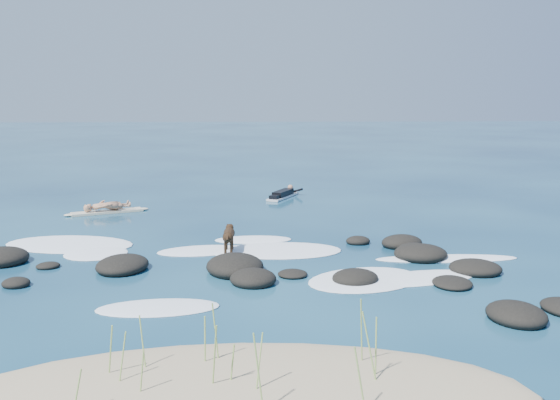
{
  "coord_description": "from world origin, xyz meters",
  "views": [
    {
      "loc": [
        0.22,
        -16.55,
        4.46
      ],
      "look_at": [
        1.14,
        4.0,
        0.9
      ],
      "focal_mm": 40.0,
      "sensor_mm": 36.0,
      "label": 1
    }
  ],
  "objects": [
    {
      "name": "dog",
      "position": [
        -0.45,
        0.51,
        0.52
      ],
      "size": [
        0.33,
        1.24,
        0.79
      ],
      "rotation": [
        0.0,
        0.0,
        1.54
      ],
      "color": "black",
      "rests_on": "ground"
    },
    {
      "name": "reef_rocks",
      "position": [
        0.89,
        -1.53,
        0.12
      ],
      "size": [
        14.73,
        7.59,
        0.58
      ],
      "color": "black",
      "rests_on": "ground"
    },
    {
      "name": "ground",
      "position": [
        0.0,
        0.0,
        0.0
      ],
      "size": [
        160.0,
        160.0,
        0.0
      ],
      "primitive_type": "plane",
      "color": "#0A2642",
      "rests_on": "ground"
    },
    {
      "name": "breaking_foam",
      "position": [
        -0.58,
        -0.01,
        0.01
      ],
      "size": [
        14.8,
        7.86,
        0.12
      ],
      "color": "white",
      "rests_on": "ground"
    },
    {
      "name": "dune_grass",
      "position": [
        0.02,
        -7.94,
        0.62
      ],
      "size": [
        4.29,
        1.91,
        1.24
      ],
      "color": "#8CB055",
      "rests_on": "ground"
    },
    {
      "name": "standing_surfer_rig",
      "position": [
        -5.23,
        6.61,
        0.7
      ],
      "size": [
        2.98,
        1.53,
        1.78
      ],
      "rotation": [
        0.0,
        0.0,
        0.41
      ],
      "color": "beige",
      "rests_on": "ground"
    },
    {
      "name": "paddling_surfer_rig",
      "position": [
        1.54,
        9.79,
        0.15
      ],
      "size": [
        1.66,
        2.46,
        0.45
      ],
      "rotation": [
        0.0,
        0.0,
        1.11
      ],
      "color": "silver",
      "rests_on": "ground"
    }
  ]
}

